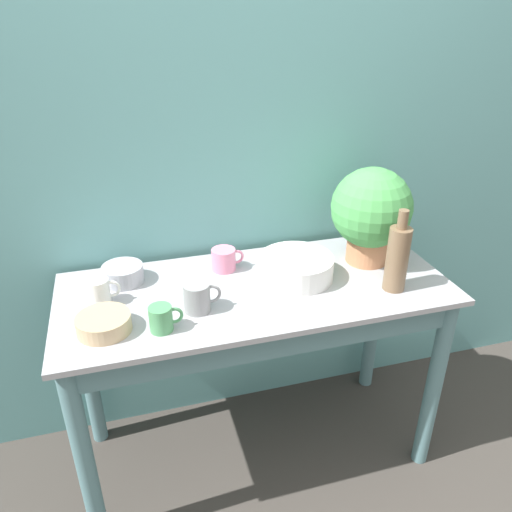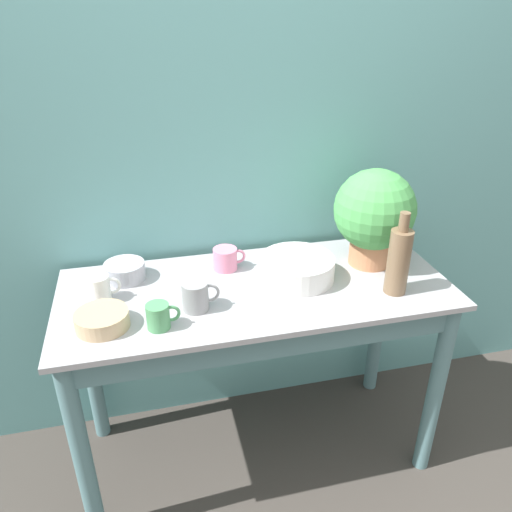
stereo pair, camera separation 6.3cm
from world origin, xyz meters
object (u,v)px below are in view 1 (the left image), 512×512
(potted_plant, at_px, (371,211))
(mug_green, at_px, (162,318))
(bowl_wash_large, at_px, (296,267))
(bowl_small_steel, at_px, (123,274))
(bowl_small_tan, at_px, (104,323))
(mug_white, at_px, (99,292))
(mug_grey, at_px, (198,297))
(bottle_tall, at_px, (397,257))
(mug_pink, at_px, (224,259))

(potted_plant, height_order, mug_green, potted_plant)
(potted_plant, relative_size, bowl_wash_large, 1.37)
(bowl_wash_large, bearing_deg, bowl_small_steel, 166.83)
(bowl_small_steel, height_order, bowl_small_tan, bowl_small_steel)
(mug_white, height_order, bowl_small_steel, mug_white)
(mug_grey, xyz_separation_m, mug_green, (-0.12, -0.08, -0.01))
(bowl_wash_large, height_order, bottle_tall, bottle_tall)
(mug_pink, xyz_separation_m, mug_green, (-0.26, -0.32, -0.00))
(bowl_wash_large, bearing_deg, mug_pink, 150.60)
(bottle_tall, distance_m, mug_white, 0.99)
(mug_pink, xyz_separation_m, bowl_small_steel, (-0.36, 0.01, -0.01))
(mug_white, bearing_deg, bowl_small_tan, -86.52)
(bowl_small_steel, bearing_deg, mug_white, -122.47)
(mug_green, bearing_deg, bowl_wash_large, 20.91)
(bowl_wash_large, xyz_separation_m, mug_grey, (-0.37, -0.11, 0.01))
(bottle_tall, bearing_deg, mug_green, -178.19)
(mug_grey, bearing_deg, mug_pink, 59.96)
(mug_white, bearing_deg, bottle_tall, -10.43)
(mug_grey, bearing_deg, bowl_small_tan, -173.60)
(mug_white, relative_size, mug_green, 1.06)
(mug_grey, distance_m, bowl_small_tan, 0.29)
(potted_plant, relative_size, bottle_tall, 1.25)
(bowl_wash_large, xyz_separation_m, bowl_small_steel, (-0.60, 0.14, -0.01))
(bottle_tall, distance_m, bowl_small_steel, 0.95)
(mug_pink, bearing_deg, mug_white, -165.30)
(mug_white, height_order, mug_grey, mug_grey)
(bottle_tall, height_order, bowl_small_steel, bottle_tall)
(bottle_tall, bearing_deg, mug_white, 169.57)
(bowl_small_steel, xyz_separation_m, bowl_small_tan, (-0.07, -0.29, -0.01))
(bottle_tall, distance_m, mug_pink, 0.61)
(bowl_wash_large, height_order, mug_white, mug_white)
(mug_green, height_order, bowl_small_steel, mug_green)
(bowl_wash_large, relative_size, bowl_small_steel, 1.86)
(mug_white, bearing_deg, potted_plant, 1.96)
(mug_white, bearing_deg, bowl_wash_large, -1.25)
(potted_plant, relative_size, mug_green, 3.53)
(bottle_tall, height_order, mug_white, bottle_tall)
(mug_green, relative_size, bowl_small_tan, 0.63)
(potted_plant, distance_m, mug_grey, 0.71)
(mug_pink, bearing_deg, bowl_wash_large, -29.40)
(potted_plant, xyz_separation_m, mug_green, (-0.80, -0.24, -0.16))
(mug_white, relative_size, bowl_small_steel, 0.76)
(potted_plant, bearing_deg, mug_grey, -166.57)
(bowl_small_steel, bearing_deg, bowl_small_tan, -103.71)
(bowl_small_tan, bearing_deg, bottle_tall, -1.10)
(mug_grey, distance_m, bowl_small_steel, 0.34)
(mug_grey, height_order, bowl_small_steel, mug_grey)
(mug_pink, xyz_separation_m, bowl_small_tan, (-0.43, -0.28, -0.02))
(potted_plant, bearing_deg, mug_pink, 171.20)
(mug_white, relative_size, mug_pink, 0.90)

